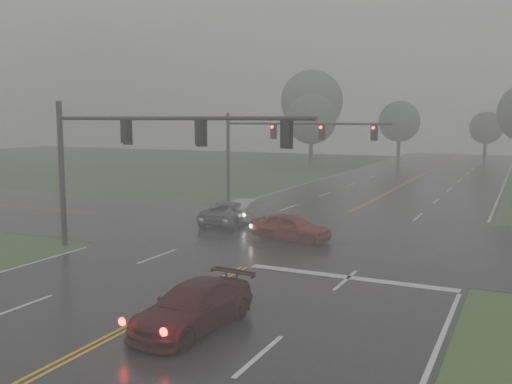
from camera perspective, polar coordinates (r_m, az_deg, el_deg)
The scene contains 13 objects.
main_road at distance 29.95m, azimuth 4.00°, elevation -4.89°, with size 18.00×160.00×0.02m, color black.
cross_street at distance 31.78m, azimuth 5.33°, elevation -4.19°, with size 120.00×14.00×0.02m, color black.
stop_bar at distance 23.39m, azimuth 9.25°, elevation -8.49°, with size 8.50×0.50×0.01m, color silver.
sedan_maroon at distance 17.91m, azimuth -6.28°, elevation -13.46°, with size 1.92×4.71×1.37m, color #390A0F.
sedan_red at distance 29.90m, azimuth 3.55°, elevation -4.91°, with size 1.70×4.23×1.44m, color maroon.
sedan_silver at distance 35.86m, azimuth -0.78°, elevation -2.83°, with size 1.46×4.19×1.38m, color #95989C.
car_grey at distance 34.59m, azimuth -2.69°, elevation -3.22°, with size 2.28×4.95×1.38m, color #4D5054.
signal_gantry_near at distance 27.13m, azimuth -12.61°, elevation 4.50°, with size 13.52×0.32×7.21m.
signal_gantry_far at distance 42.33m, azimuth 1.93°, elevation 5.24°, with size 12.69×0.34×6.78m.
tree_nw_a at distance 73.97m, azimuth 5.55°, elevation 7.26°, with size 6.47×6.47×9.50m.
tree_n_mid at distance 87.78m, azimuth 14.14°, elevation 6.85°, with size 6.09×6.09×8.95m.
tree_nw_b at distance 85.04m, azimuth 5.59°, elevation 9.02°, with size 9.13×9.13×13.41m.
tree_n_far at distance 96.13m, azimuth 22.01°, elevation 5.96°, with size 5.05×5.05×7.42m.
Camera 1 is at (10.74, -7.23, 6.36)m, focal length 40.00 mm.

